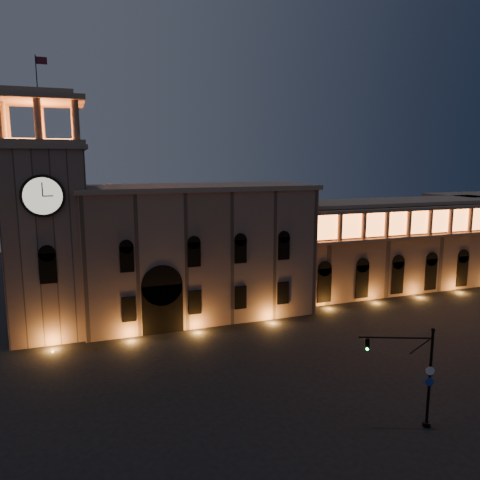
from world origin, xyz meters
The scene contains 5 objects.
ground centered at (0.00, 0.00, 0.00)m, with size 160.00×160.00×0.00m, color black.
government_building centered at (-2.08, 21.93, 8.77)m, with size 30.80×12.80×17.60m.
clock_tower centered at (-20.50, 20.98, 12.50)m, with size 9.80×9.80×32.40m.
colonnade_wing centered at (32.00, 23.92, 7.33)m, with size 40.60×11.50×14.50m.
traffic_light centered at (6.68, -10.97, 4.28)m, with size 5.54×2.53×8.15m.
Camera 1 is at (-17.95, -38.15, 20.67)m, focal length 35.00 mm.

